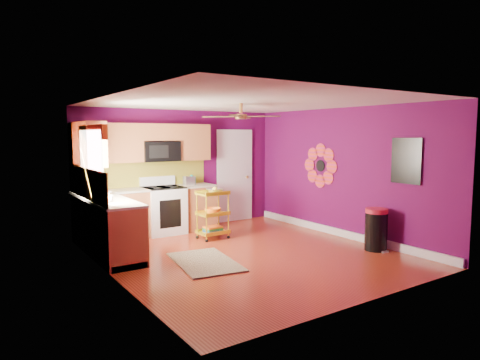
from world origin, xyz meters
TOP-DOWN VIEW (x-y plane):
  - ground at (0.00, 0.00)m, footprint 5.00×5.00m
  - room_envelope at (0.03, 0.00)m, footprint 4.54×5.04m
  - lower_cabinets at (-1.35, 1.82)m, footprint 2.81×2.31m
  - electric_range at (-0.55, 2.17)m, footprint 0.76×0.66m
  - upper_cabinetry at (-1.24, 2.17)m, footprint 2.80×2.30m
  - left_window at (-2.22, 1.05)m, footprint 0.08×1.35m
  - panel_door at (1.35, 2.47)m, footprint 0.95×0.11m
  - right_wall_art at (2.23, -0.34)m, footprint 0.04×2.74m
  - ceiling_fan at (0.00, 0.20)m, footprint 1.01×1.01m
  - shag_rug at (-0.85, -0.05)m, footprint 1.06×1.50m
  - rolling_cart at (0.05, 1.22)m, footprint 0.57×0.42m
  - trash_can at (1.96, -1.05)m, footprint 0.42×0.44m
  - teal_kettle at (0.13, 2.25)m, footprint 0.18×0.18m
  - toaster at (0.06, 2.23)m, footprint 0.22×0.15m
  - soap_bottle_a at (-2.02, 1.01)m, footprint 0.08×0.08m
  - soap_bottle_b at (-1.94, 1.49)m, footprint 0.14×0.14m
  - counter_dish at (-1.87, 1.67)m, footprint 0.25×0.25m
  - counter_cup at (-2.04, 0.84)m, footprint 0.14×0.14m

SIDE VIEW (x-z plane):
  - ground at x=0.00m, z-range 0.00..0.00m
  - shag_rug at x=-0.85m, z-range 0.00..0.02m
  - trash_can at x=1.96m, z-range 0.00..0.72m
  - lower_cabinets at x=-1.35m, z-range -0.04..0.90m
  - electric_range at x=-0.55m, z-range -0.08..1.05m
  - rolling_cart at x=0.05m, z-range 0.01..1.01m
  - counter_dish at x=-1.87m, z-range 0.94..1.00m
  - counter_cup at x=-2.04m, z-range 0.94..1.05m
  - teal_kettle at x=0.13m, z-range 0.92..1.13m
  - panel_door at x=1.35m, z-range -0.05..2.10m
  - soap_bottle_b at x=-1.94m, z-range 0.94..1.12m
  - soap_bottle_a at x=-2.02m, z-range 0.94..1.12m
  - toaster at x=0.06m, z-range 0.94..1.12m
  - right_wall_art at x=2.23m, z-range 0.92..1.96m
  - room_envelope at x=0.03m, z-range 0.37..2.89m
  - left_window at x=-2.22m, z-range 1.20..2.28m
  - upper_cabinetry at x=-1.24m, z-range 1.17..2.43m
  - ceiling_fan at x=0.00m, z-range 2.16..2.42m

